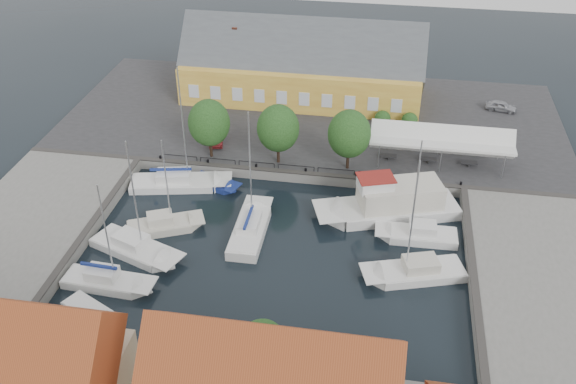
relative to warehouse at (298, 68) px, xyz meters
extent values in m
plane|color=black|center=(2.60, -28.36, -4.43)|extent=(140.00, 140.00, 0.00)
cube|color=#2D2D30|center=(2.60, -5.36, -3.93)|extent=(56.00, 26.00, 1.00)
cube|color=slate|center=(-19.40, -30.36, -3.93)|extent=(12.00, 24.00, 1.00)
cube|color=slate|center=(24.60, -30.36, -3.93)|extent=(12.00, 24.00, 1.00)
cube|color=#383533|center=(2.60, -18.06, -3.37)|extent=(56.00, 0.60, 0.12)
cube|color=#383533|center=(-13.70, -30.36, -3.37)|extent=(0.60, 24.00, 0.12)
cube|color=#383533|center=(18.90, -30.36, -3.37)|extent=(0.60, 24.00, 0.12)
cylinder|color=black|center=(-11.40, -17.76, -3.23)|extent=(0.24, 0.24, 0.40)
cylinder|color=black|center=(-6.40, -17.76, -3.23)|extent=(0.24, 0.24, 0.40)
cylinder|color=black|center=(-1.40, -17.76, -3.23)|extent=(0.24, 0.24, 0.40)
cylinder|color=black|center=(3.60, -17.76, -3.23)|extent=(0.24, 0.24, 0.40)
cylinder|color=black|center=(8.60, -17.76, -3.23)|extent=(0.24, 0.24, 0.40)
cylinder|color=black|center=(13.60, -17.76, -3.23)|extent=(0.24, 0.24, 0.40)
cylinder|color=black|center=(18.60, -17.76, -3.23)|extent=(0.24, 0.24, 0.40)
cube|color=gold|center=(0.60, -0.36, -1.18)|extent=(28.00, 10.00, 4.50)
cube|color=#474C51|center=(0.60, -0.36, 2.32)|extent=(28.56, 7.60, 7.60)
cube|color=gold|center=(-9.40, 5.64, -1.68)|extent=(6.00, 6.00, 3.50)
cube|color=brown|center=(-7.40, -0.36, 4.17)|extent=(0.60, 0.60, 1.20)
cube|color=white|center=(16.60, -13.86, -0.73)|extent=(14.00, 4.00, 0.25)
cylinder|color=silver|center=(10.60, -15.66, -2.08)|extent=(0.10, 0.10, 2.70)
cylinder|color=silver|center=(10.60, -12.06, -2.08)|extent=(0.10, 0.10, 2.70)
cylinder|color=silver|center=(16.60, -15.66, -2.08)|extent=(0.10, 0.10, 2.70)
cylinder|color=silver|center=(16.60, -12.06, -2.08)|extent=(0.10, 0.10, 2.70)
cylinder|color=silver|center=(22.60, -15.66, -2.08)|extent=(0.10, 0.10, 2.70)
cylinder|color=silver|center=(22.60, -12.06, -2.08)|extent=(0.10, 0.10, 2.70)
cylinder|color=black|center=(-6.40, -16.36, -2.38)|extent=(0.30, 0.30, 2.10)
ellipsoid|color=#1C3F16|center=(-6.40, -16.36, 0.46)|extent=(4.20, 4.20, 4.83)
cylinder|color=black|center=(0.60, -16.36, -2.38)|extent=(0.30, 0.30, 2.10)
ellipsoid|color=#1C3F16|center=(0.60, -16.36, 0.46)|extent=(4.20, 4.20, 4.83)
cylinder|color=black|center=(7.60, -16.36, -2.38)|extent=(0.30, 0.30, 2.10)
ellipsoid|color=#1C3F16|center=(7.60, -16.36, 0.46)|extent=(4.20, 4.20, 4.83)
imported|color=#A9ABB1|center=(24.08, -0.49, -2.83)|extent=(3.77, 2.19, 1.21)
imported|color=maroon|center=(-6.71, -13.18, -2.76)|extent=(2.29, 4.26, 1.33)
cube|color=white|center=(0.06, -27.77, -4.28)|extent=(2.73, 7.08, 1.50)
cube|color=white|center=(0.05, -26.89, -3.49)|extent=(2.64, 8.49, 0.08)
cube|color=white|center=(0.06, -27.59, -3.03)|extent=(1.83, 2.84, 0.90)
cylinder|color=silver|center=(0.04, -26.36, 1.76)|extent=(0.12, 0.12, 10.58)
cube|color=navy|center=(0.06, -27.77, -2.28)|extent=(0.26, 3.53, 0.22)
cube|color=white|center=(12.86, -21.98, -4.33)|extent=(11.47, 7.24, 1.80)
cube|color=white|center=(11.59, -22.40, -3.39)|extent=(13.46, 7.77, 0.08)
cube|color=beige|center=(12.86, -21.98, -2.33)|extent=(8.10, 5.60, 2.20)
cube|color=white|center=(10.57, -22.75, -0.93)|extent=(3.51, 3.04, 1.20)
cube|color=maroon|center=(10.57, -22.75, -0.28)|extent=(3.80, 3.24, 0.10)
cube|color=white|center=(15.09, -25.55, -4.38)|extent=(5.84, 2.58, 1.30)
cube|color=white|center=(14.37, -25.56, -3.69)|extent=(7.00, 2.50, 0.08)
cube|color=white|center=(14.95, -25.55, -3.23)|extent=(2.35, 1.71, 0.90)
cylinder|color=silver|center=(13.94, -25.57, 0.79)|extent=(0.12, 0.12, 9.04)
cube|color=white|center=(14.92, -30.43, -4.38)|extent=(7.35, 4.76, 1.30)
cube|color=white|center=(14.11, -30.69, -3.69)|extent=(8.61, 5.06, 0.08)
cube|color=beige|center=(14.76, -30.48, -3.23)|extent=(3.18, 2.66, 0.90)
cylinder|color=silver|center=(13.63, -30.84, 1.38)|extent=(0.12, 0.12, 10.21)
cube|color=white|center=(-9.17, -20.99, -4.38)|extent=(8.47, 4.45, 1.30)
cube|color=white|center=(-8.18, -20.78, -3.69)|extent=(10.03, 4.66, 0.08)
cube|color=white|center=(-8.97, -20.95, -3.23)|extent=(3.55, 2.58, 0.90)
cylinder|color=silver|center=(-7.59, -20.66, 2.14)|extent=(0.12, 0.12, 11.75)
cube|color=navy|center=(-9.17, -20.99, -2.48)|extent=(3.99, 1.02, 0.22)
cube|color=beige|center=(-8.05, -28.06, -4.38)|extent=(5.99, 4.44, 1.30)
cube|color=beige|center=(-7.42, -27.78, -3.69)|extent=(6.95, 4.81, 0.08)
cube|color=beige|center=(-7.92, -28.01, -3.23)|extent=(2.67, 2.38, 0.90)
cylinder|color=silver|center=(-7.05, -27.61, 0.39)|extent=(0.12, 0.12, 8.25)
cube|color=white|center=(-9.49, -31.25, -4.38)|extent=(7.49, 5.13, 1.30)
cube|color=white|center=(-8.68, -31.57, -3.69)|extent=(8.75, 5.53, 0.08)
cube|color=white|center=(-9.33, -31.32, -3.23)|extent=(3.28, 2.79, 0.90)
cylinder|color=silver|center=(-8.20, -31.75, 1.42)|extent=(0.12, 0.12, 10.31)
cube|color=white|center=(-10.13, -35.81, -4.38)|extent=(6.21, 2.65, 1.30)
cube|color=white|center=(-9.37, -35.85, -3.69)|extent=(7.43, 2.62, 0.08)
cube|color=white|center=(-9.98, -35.82, -3.23)|extent=(2.52, 1.71, 0.90)
cylinder|color=silver|center=(-8.91, -35.88, 0.76)|extent=(0.12, 0.12, 8.97)
cube|color=navy|center=(-10.13, -35.81, -2.48)|extent=(3.06, 0.38, 0.22)
cube|color=white|center=(-10.10, -38.82, -4.38)|extent=(4.14, 3.28, 0.90)
cube|color=white|center=(-9.68, -39.04, -3.89)|extent=(4.78, 3.55, 0.08)
cube|color=navy|center=(-5.43, -20.03, -4.38)|extent=(4.58, 3.34, 0.80)
cube|color=navy|center=(-4.95, -20.20, -3.94)|extent=(5.33, 3.54, 0.08)
cube|color=#974520|center=(-7.40, -51.36, 4.82)|extent=(11.33, 6.50, 6.50)
cube|color=brown|center=(-5.20, -51.36, 6.37)|extent=(0.60, 0.60, 0.80)
cube|color=brown|center=(3.60, -51.36, 6.97)|extent=(0.70, 0.70, 1.00)
cube|color=brown|center=(9.00, -51.36, 6.87)|extent=(0.60, 0.60, 0.80)
camera|label=1|loc=(10.85, -71.35, 29.86)|focal=40.00mm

